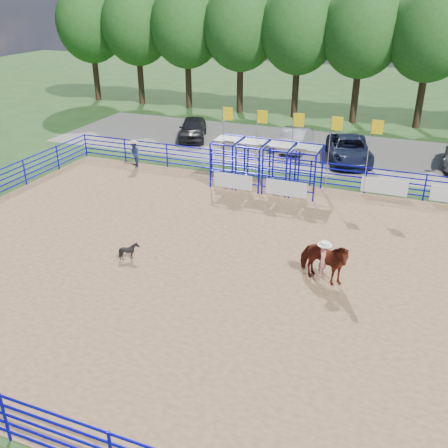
{
  "coord_description": "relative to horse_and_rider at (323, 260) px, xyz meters",
  "views": [
    {
      "loc": [
        5.16,
        -16.3,
        10.11
      ],
      "look_at": [
        -1.66,
        1.0,
        1.3
      ],
      "focal_mm": 40.0,
      "sensor_mm": 36.0,
      "label": 1
    }
  ],
  "objects": [
    {
      "name": "ground",
      "position": [
        -2.66,
        -0.13,
        -0.96
      ],
      "size": [
        120.0,
        120.0,
        0.0
      ],
      "primitive_type": "plane",
      "color": "#2E5221",
      "rests_on": "ground"
    },
    {
      "name": "arena_dirt",
      "position": [
        -2.66,
        -0.13,
        -0.95
      ],
      "size": [
        30.0,
        20.0,
        0.02
      ],
      "primitive_type": "cube",
      "color": "#9E764F",
      "rests_on": "ground"
    },
    {
      "name": "gravel_strip",
      "position": [
        -2.66,
        16.87,
        -0.95
      ],
      "size": [
        40.0,
        10.0,
        0.01
      ],
      "primitive_type": "cube",
      "color": "gray",
      "rests_on": "ground"
    },
    {
      "name": "horse_and_rider",
      "position": [
        0.0,
        0.0,
        0.0
      ],
      "size": [
        2.28,
        1.47,
        2.33
      ],
      "color": "maroon",
      "rests_on": "arena_dirt"
    },
    {
      "name": "calf",
      "position": [
        -7.68,
        -1.18,
        -0.56
      ],
      "size": [
        0.78,
        0.72,
        0.75
      ],
      "primitive_type": "imported",
      "rotation": [
        0.0,
        0.0,
        1.39
      ],
      "color": "black",
      "rests_on": "arena_dirt"
    },
    {
      "name": "spectator_cowboy",
      "position": [
        -13.53,
        9.11,
        -0.1
      ],
      "size": [
        0.97,
        0.98,
        1.66
      ],
      "color": "navy",
      "rests_on": "arena_dirt"
    },
    {
      "name": "car_a",
      "position": [
        -12.87,
        16.29,
        -0.16
      ],
      "size": [
        3.28,
        4.94,
        1.56
      ],
      "primitive_type": "imported",
      "rotation": [
        0.0,
        0.0,
        0.34
      ],
      "color": "black",
      "rests_on": "gravel_strip"
    },
    {
      "name": "car_b",
      "position": [
        -5.12,
        16.57,
        -0.16
      ],
      "size": [
        1.72,
        4.77,
        1.57
      ],
      "primitive_type": "imported",
      "rotation": [
        0.0,
        0.0,
        3.16
      ],
      "color": "gray",
      "rests_on": "gravel_strip"
    },
    {
      "name": "car_c",
      "position": [
        -1.37,
        15.18,
        -0.16
      ],
      "size": [
        3.94,
        6.1,
        1.56
      ],
      "primitive_type": "imported",
      "rotation": [
        0.0,
        0.0,
        0.26
      ],
      "color": "#131931",
      "rests_on": "gravel_strip"
    },
    {
      "name": "perimeter_fence",
      "position": [
        -2.66,
        -0.13,
        -0.21
      ],
      "size": [
        30.1,
        20.1,
        1.5
      ],
      "color": "#0B08B7",
      "rests_on": "ground"
    },
    {
      "name": "chute_assembly",
      "position": [
        -4.56,
        8.71,
        0.3
      ],
      "size": [
        19.32,
        2.41,
        4.2
      ],
      "color": "#0B08B7",
      "rests_on": "ground"
    },
    {
      "name": "treeline",
      "position": [
        -2.66,
        25.87,
        6.58
      ],
      "size": [
        56.4,
        6.4,
        11.24
      ],
      "color": "#3F2B19",
      "rests_on": "ground"
    }
  ]
}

